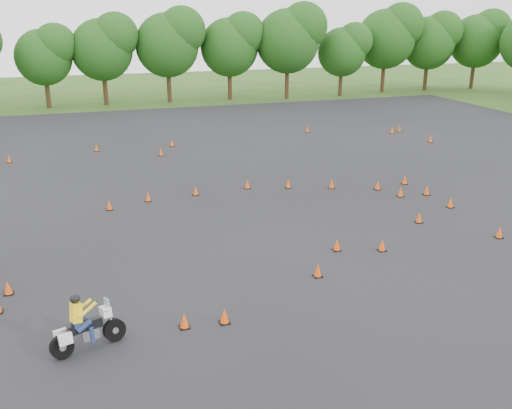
# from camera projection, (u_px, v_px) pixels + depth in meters

# --- Properties ---
(ground) EXTENTS (140.00, 140.00, 0.00)m
(ground) POSITION_uv_depth(u_px,v_px,m) (291.00, 271.00, 20.20)
(ground) COLOR #2D5119
(ground) RESTS_ON ground
(asphalt_pad) EXTENTS (62.00, 62.00, 0.00)m
(asphalt_pad) POSITION_uv_depth(u_px,v_px,m) (242.00, 216.00, 25.60)
(asphalt_pad) COLOR black
(asphalt_pad) RESTS_ON ground
(treeline) EXTENTS (87.26, 31.89, 10.11)m
(treeline) POSITION_uv_depth(u_px,v_px,m) (162.00, 60.00, 51.10)
(treeline) COLOR #1C4614
(treeline) RESTS_ON ground
(traffic_cones) EXTENTS (33.29, 32.53, 0.45)m
(traffic_cones) POSITION_uv_depth(u_px,v_px,m) (277.00, 213.00, 25.32)
(traffic_cones) COLOR #ED4A09
(traffic_cones) RESTS_ON asphalt_pad
(rider_yellow) EXTENTS (2.19, 1.25, 1.62)m
(rider_yellow) POSITION_uv_depth(u_px,v_px,m) (88.00, 323.00, 15.26)
(rider_yellow) COLOR yellow
(rider_yellow) RESTS_ON ground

